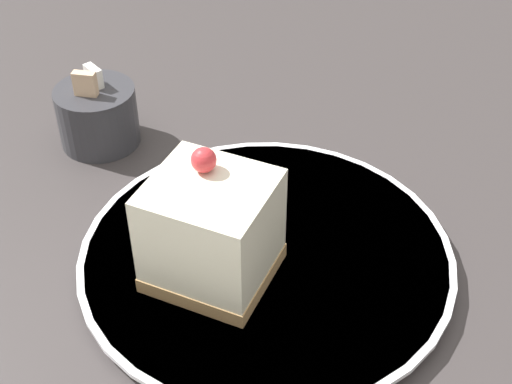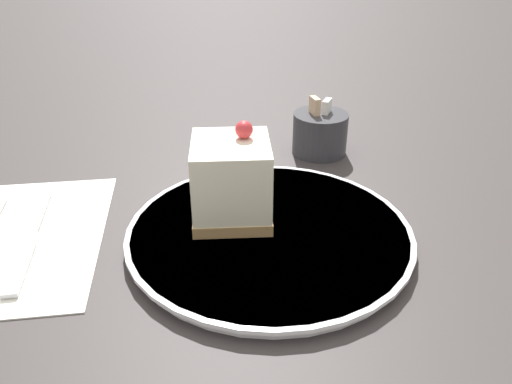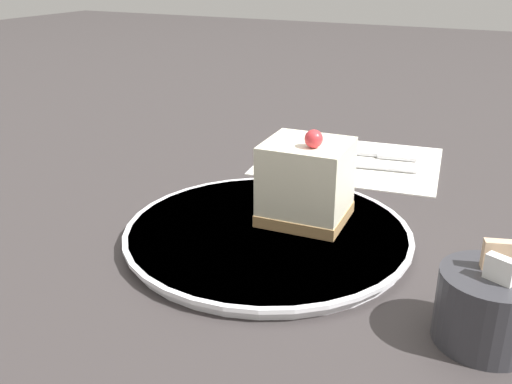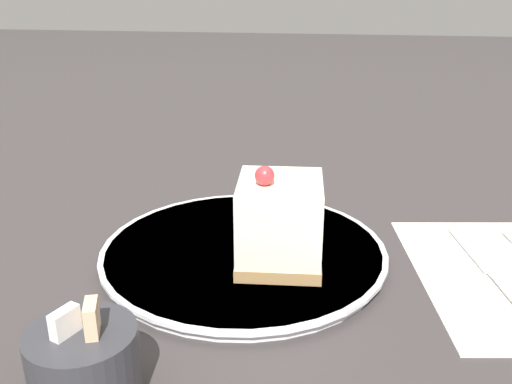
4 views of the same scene
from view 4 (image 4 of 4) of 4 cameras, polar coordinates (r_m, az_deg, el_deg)
ground_plane at (r=0.58m, az=-4.84°, el=-6.52°), size 4.00×4.00×0.00m
plate at (r=0.57m, az=-1.18°, el=-5.93°), size 0.28×0.28×0.01m
cake_slice at (r=0.52m, az=2.37°, el=-3.08°), size 0.08×0.09×0.10m
knife at (r=0.60m, az=21.87°, el=-6.57°), size 0.04×0.19×0.00m
sugar_bowl at (r=0.41m, az=-16.76°, el=-16.32°), size 0.07×0.07×0.08m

